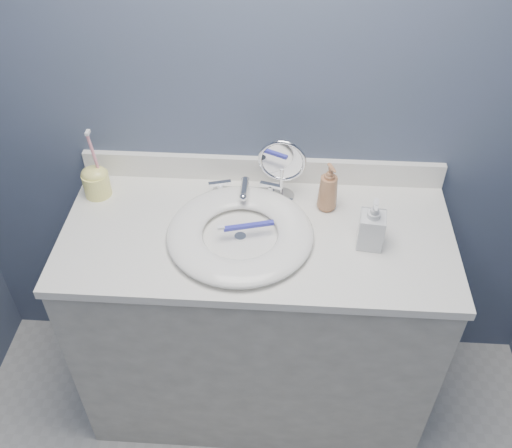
# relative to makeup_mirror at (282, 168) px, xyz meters

# --- Properties ---
(back_wall) EXTENTS (2.20, 0.02, 2.40)m
(back_wall) POSITION_rel_makeup_mirror_xyz_m (-0.07, 0.11, 0.20)
(back_wall) COLOR #4A5570
(back_wall) RESTS_ON ground
(vanity_cabinet) EXTENTS (1.20, 0.55, 0.85)m
(vanity_cabinet) POSITION_rel_makeup_mirror_xyz_m (-0.07, -0.17, -0.58)
(vanity_cabinet) COLOR beige
(vanity_cabinet) RESTS_ON ground
(countertop) EXTENTS (1.22, 0.57, 0.03)m
(countertop) POSITION_rel_makeup_mirror_xyz_m (-0.07, -0.17, -0.14)
(countertop) COLOR white
(countertop) RESTS_ON vanity_cabinet
(backsplash) EXTENTS (1.22, 0.02, 0.09)m
(backsplash) POSITION_rel_makeup_mirror_xyz_m (-0.07, 0.09, -0.08)
(backsplash) COLOR white
(backsplash) RESTS_ON countertop
(basin) EXTENTS (0.45, 0.45, 0.04)m
(basin) POSITION_rel_makeup_mirror_xyz_m (-0.12, -0.20, -0.11)
(basin) COLOR white
(basin) RESTS_ON countertop
(drain) EXTENTS (0.04, 0.04, 0.01)m
(drain) POSITION_rel_makeup_mirror_xyz_m (-0.12, -0.20, -0.12)
(drain) COLOR silver
(drain) RESTS_ON countertop
(faucet) EXTENTS (0.25, 0.13, 0.07)m
(faucet) POSITION_rel_makeup_mirror_xyz_m (-0.12, -0.00, -0.10)
(faucet) COLOR silver
(faucet) RESTS_ON countertop
(makeup_mirror) EXTENTS (0.15, 0.09, 0.23)m
(makeup_mirror) POSITION_rel_makeup_mirror_xyz_m (0.00, 0.00, 0.00)
(makeup_mirror) COLOR silver
(makeup_mirror) RESTS_ON countertop
(soap_bottle_amber) EXTENTS (0.09, 0.09, 0.17)m
(soap_bottle_amber) POSITION_rel_makeup_mirror_xyz_m (0.15, -0.04, -0.04)
(soap_bottle_amber) COLOR #A9724C
(soap_bottle_amber) RESTS_ON countertop
(soap_bottle_clear) EXTENTS (0.08, 0.09, 0.17)m
(soap_bottle_clear) POSITION_rel_makeup_mirror_xyz_m (0.27, -0.20, -0.04)
(soap_bottle_clear) COLOR silver
(soap_bottle_clear) RESTS_ON countertop
(toothbrush_holder) EXTENTS (0.09, 0.09, 0.25)m
(toothbrush_holder) POSITION_rel_makeup_mirror_xyz_m (-0.61, -0.02, -0.07)
(toothbrush_holder) COLOR #FEF77F
(toothbrush_holder) RESTS_ON countertop
(toothbrush_lying) EXTENTS (0.17, 0.06, 0.02)m
(toothbrush_lying) POSITION_rel_makeup_mirror_xyz_m (-0.10, -0.19, -0.08)
(toothbrush_lying) COLOR #3336B6
(toothbrush_lying) RESTS_ON basin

